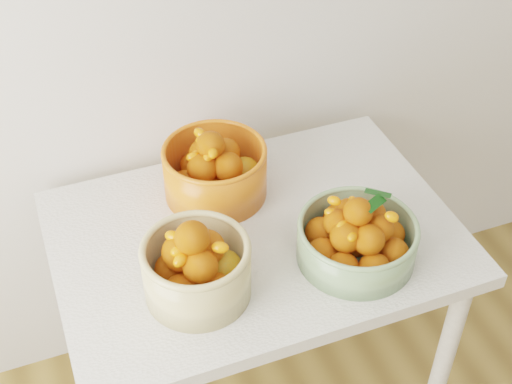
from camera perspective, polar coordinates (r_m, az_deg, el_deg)
table at (r=1.85m, az=-0.04°, el=-5.34°), size 1.00×0.70×0.75m
bowl_cream at (r=1.59m, az=-4.75°, el=-6.06°), size 0.29×0.29×0.21m
bowl_green at (r=1.70m, az=8.05°, el=-3.67°), size 0.37×0.37×0.18m
bowl_orange at (r=1.85m, az=-3.31°, el=1.76°), size 0.36×0.36×0.19m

